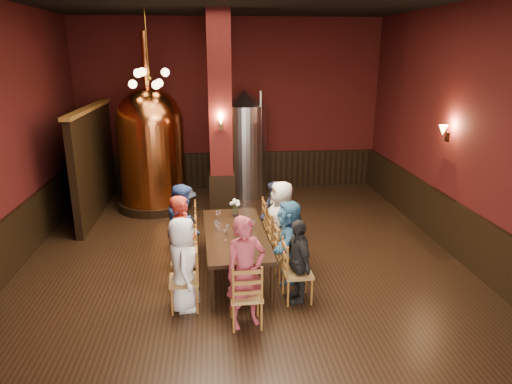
{
  "coord_description": "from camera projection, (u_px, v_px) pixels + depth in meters",
  "views": [
    {
      "loc": [
        -0.48,
        -7.28,
        3.66
      ],
      "look_at": [
        0.24,
        0.2,
        1.33
      ],
      "focal_mm": 32.0,
      "sensor_mm": 36.0,
      "label": 1
    }
  ],
  "objects": [
    {
      "name": "wine_glass_8",
      "position": [
        220.0,
        215.0,
        8.21
      ],
      "size": [
        0.07,
        0.07,
        0.17
      ],
      "primitive_type": null,
      "color": "white",
      "rests_on": "dining_table"
    },
    {
      "name": "chair_1",
      "position": [
        184.0,
        260.0,
        7.3
      ],
      "size": [
        0.48,
        0.48,
        0.92
      ],
      "primitive_type": null,
      "rotation": [
        0.0,
        0.0,
        -1.53
      ],
      "color": "#926025",
      "rests_on": "ground"
    },
    {
      "name": "sconce_column",
      "position": [
        221.0,
        122.0,
        9.74
      ],
      "size": [
        0.2,
        0.2,
        0.36
      ],
      "primitive_type": null,
      "rotation": [
        0.0,
        0.0,
        3.14
      ],
      "color": "black",
      "rests_on": "column"
    },
    {
      "name": "person_6",
      "position": [
        281.0,
        223.0,
        8.05
      ],
      "size": [
        0.56,
        0.79,
        1.51
      ],
      "primitive_type": "imported",
      "rotation": [
        0.0,
        0.0,
        4.83
      ],
      "color": "silver",
      "rests_on": "ground"
    },
    {
      "name": "person_4",
      "position": [
        298.0,
        261.0,
        6.83
      ],
      "size": [
        0.47,
        0.82,
        1.31
      ],
      "primitive_type": "imported",
      "rotation": [
        0.0,
        0.0,
        4.92
      ],
      "color": "black",
      "rests_on": "ground"
    },
    {
      "name": "chair_5",
      "position": [
        288.0,
        254.0,
        7.52
      ],
      "size": [
        0.48,
        0.48,
        0.92
      ],
      "primitive_type": null,
      "rotation": [
        0.0,
        0.0,
        1.61
      ],
      "color": "#926025",
      "rests_on": "ground"
    },
    {
      "name": "person_5",
      "position": [
        289.0,
        241.0,
        7.45
      ],
      "size": [
        0.7,
        1.34,
        1.39
      ],
      "primitive_type": "imported",
      "rotation": [
        0.0,
        0.0,
        4.48
      ],
      "color": "#2E628B",
      "rests_on": "ground"
    },
    {
      "name": "column",
      "position": [
        220.0,
        118.0,
        10.01
      ],
      "size": [
        0.58,
        0.58,
        4.5
      ],
      "primitive_type": "cube",
      "color": "#410D0E",
      "rests_on": "ground"
    },
    {
      "name": "wine_glass_3",
      "position": [
        235.0,
        230.0,
        7.5
      ],
      "size": [
        0.07,
        0.07,
        0.17
      ],
      "primitive_type": null,
      "color": "white",
      "rests_on": "dining_table"
    },
    {
      "name": "wine_glass_1",
      "position": [
        254.0,
        224.0,
        7.75
      ],
      "size": [
        0.07,
        0.07,
        0.17
      ],
      "primitive_type": null,
      "color": "white",
      "rests_on": "dining_table"
    },
    {
      "name": "chair_7",
      "position": [
        274.0,
        225.0,
        8.78
      ],
      "size": [
        0.48,
        0.48,
        0.92
      ],
      "primitive_type": null,
      "rotation": [
        0.0,
        0.0,
        1.61
      ],
      "color": "#926025",
      "rests_on": "ground"
    },
    {
      "name": "chair_4",
      "position": [
        298.0,
        272.0,
        6.88
      ],
      "size": [
        0.48,
        0.48,
        0.92
      ],
      "primitive_type": null,
      "rotation": [
        0.0,
        0.0,
        1.61
      ],
      "color": "#926025",
      "rests_on": "ground"
    },
    {
      "name": "chair_0",
      "position": [
        184.0,
        280.0,
        6.66
      ],
      "size": [
        0.48,
        0.48,
        0.92
      ],
      "primitive_type": null,
      "rotation": [
        0.0,
        0.0,
        -1.53
      ],
      "color": "#926025",
      "rests_on": "ground"
    },
    {
      "name": "wainscot_right",
      "position": [
        461.0,
        233.0,
        8.26
      ],
      "size": [
        0.08,
        9.9,
        1.0
      ],
      "primitive_type": "cube",
      "color": "black",
      "rests_on": "ground"
    },
    {
      "name": "pendant_cluster",
      "position": [
        149.0,
        78.0,
        9.72
      ],
      "size": [
        0.9,
        0.9,
        1.7
      ],
      "primitive_type": null,
      "color": "#A57226",
      "rests_on": "room"
    },
    {
      "name": "partition",
      "position": [
        94.0,
        163.0,
        10.44
      ],
      "size": [
        0.22,
        3.5,
        2.4
      ],
      "primitive_type": "cube",
      "color": "black",
      "rests_on": "ground"
    },
    {
      "name": "person_7",
      "position": [
        274.0,
        215.0,
        8.72
      ],
      "size": [
        0.53,
        0.71,
        1.31
      ],
      "primitive_type": "imported",
      "rotation": [
        0.0,
        0.0,
        5.1
      ],
      "color": "#191F33",
      "rests_on": "ground"
    },
    {
      "name": "chair_3",
      "position": [
        185.0,
        229.0,
        8.55
      ],
      "size": [
        0.48,
        0.48,
        0.92
      ],
      "primitive_type": null,
      "rotation": [
        0.0,
        0.0,
        -1.53
      ],
      "color": "#926025",
      "rests_on": "ground"
    },
    {
      "name": "person_1",
      "position": [
        183.0,
        242.0,
        7.2
      ],
      "size": [
        0.5,
        0.64,
        1.54
      ],
      "primitive_type": "imported",
      "rotation": [
        0.0,
        0.0,
        1.31
      ],
      "color": "#A92A1D",
      "rests_on": "ground"
    },
    {
      "name": "copper_kettle",
      "position": [
        151.0,
        147.0,
        10.73
      ],
      "size": [
        1.8,
        1.8,
        4.08
      ],
      "rotation": [
        0.0,
        0.0,
        -0.19
      ],
      "color": "black",
      "rests_on": "ground"
    },
    {
      "name": "wainscot_back",
      "position": [
        231.0,
        170.0,
        12.61
      ],
      "size": [
        7.9,
        0.08,
        1.0
      ],
      "primitive_type": "cube",
      "color": "black",
      "rests_on": "ground"
    },
    {
      "name": "wine_glass_9",
      "position": [
        245.0,
        237.0,
        7.24
      ],
      "size": [
        0.07,
        0.07,
        0.17
      ],
      "primitive_type": null,
      "color": "white",
      "rests_on": "dining_table"
    },
    {
      "name": "person_8",
      "position": [
        246.0,
        273.0,
        6.15
      ],
      "size": [
        0.68,
        0.56,
        1.59
      ],
      "primitive_type": "imported",
      "rotation": [
        0.0,
        0.0,
        6.64
      ],
      "color": "#94313D",
      "rests_on": "ground"
    },
    {
      "name": "steel_vessel",
      "position": [
        245.0,
        144.0,
        11.73
      ],
      "size": [
        1.21,
        1.21,
        2.74
      ],
      "rotation": [
        0.0,
        0.0,
        -0.07
      ],
      "color": "#B2B2B7",
      "rests_on": "ground"
    },
    {
      "name": "wine_glass_7",
      "position": [
        227.0,
        230.0,
        7.51
      ],
      "size": [
        0.07,
        0.07,
        0.17
      ],
      "primitive_type": null,
      "color": "white",
      "rests_on": "dining_table"
    },
    {
      "name": "wine_glass_5",
      "position": [
        225.0,
        235.0,
        7.3
      ],
      "size": [
        0.07,
        0.07,
        0.17
      ],
      "primitive_type": null,
      "color": "white",
      "rests_on": "dining_table"
    },
    {
      "name": "room",
      "position": [
        243.0,
        142.0,
        7.38
      ],
      "size": [
        10.0,
        10.02,
        4.5
      ],
      "color": "black",
      "rests_on": "ground"
    },
    {
      "name": "dining_table",
      "position": [
        235.0,
        236.0,
        7.65
      ],
      "size": [
        1.1,
        2.44,
        0.75
      ],
      "rotation": [
        0.0,
        0.0,
        0.04
      ],
      "color": "black",
      "rests_on": "ground"
    },
    {
      "name": "person_3",
      "position": [
        185.0,
        220.0,
        8.5
      ],
      "size": [
        0.7,
        0.94,
        1.3
      ],
      "primitive_type": "imported",
      "rotation": [
        0.0,
        0.0,
        1.29
      ],
      "color": "black",
      "rests_on": "ground"
    },
    {
      "name": "rose_vase",
      "position": [
        235.0,
        205.0,
        8.34
      ],
      "size": [
        0.19,
        0.19,
        0.32
      ],
      "color": "white",
      "rests_on": "dining_table"
    },
    {
      "name": "chair_2",
      "position": [
        185.0,
        243.0,
        7.92
      ],
      "size": [
        0.48,
        0.48,
        0.92
      ],
      "primitive_type": null,
      "rotation": [
        0.0,
        0.0,
        -1.53
      ],
      "color": "#926025",
      "rests_on": "ground"
    },
    {
      "name": "wine_glass_2",
      "position": [
        216.0,
        226.0,
        7.7
      ],
      "size": [
        0.07,
        0.07,
        0.17
      ],
      "primitive_type": null,
      "color": "white",
      "rests_on": "dining_table"
    },
    {
      "name": "chair_8",
      "position": [
        246.0,
        295.0,
        6.25
      ],
      "size": [
        0.48,
        0.48,
        0.92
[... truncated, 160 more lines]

